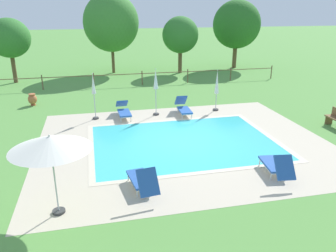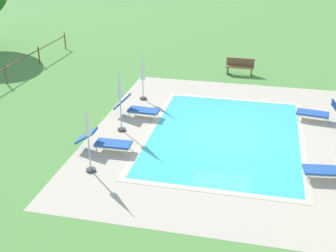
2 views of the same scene
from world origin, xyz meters
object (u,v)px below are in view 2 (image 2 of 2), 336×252
sun_lounger_north_near_steps (137,108)px  sun_lounger_north_mid (320,112)px  patio_umbrella_closed_row_centre (120,90)px  sun_lounger_north_far (105,142)px  patio_umbrella_closed_row_west (143,70)px  patio_umbrella_closed_row_mid_west (87,129)px  sun_lounger_north_end (333,168)px  wooden_bench_lawn_side (240,66)px

sun_lounger_north_near_steps → sun_lounger_north_mid: size_ratio=1.01×
sun_lounger_north_mid → patio_umbrella_closed_row_centre: 8.29m
sun_lounger_north_near_steps → sun_lounger_north_far: bearing=175.4°
sun_lounger_north_near_steps → patio_umbrella_closed_row_west: 2.26m
sun_lounger_north_far → patio_umbrella_closed_row_centre: 2.20m
sun_lounger_north_far → sun_lounger_north_mid: bearing=-60.4°
sun_lounger_north_near_steps → sun_lounger_north_mid: bearing=-80.8°
sun_lounger_north_far → patio_umbrella_closed_row_west: (5.17, 0.04, 1.08)m
patio_umbrella_closed_row_mid_west → patio_umbrella_closed_row_centre: (3.20, -0.02, 0.17)m
sun_lounger_north_end → patio_umbrella_closed_row_mid_west: bearing=99.1°
sun_lounger_north_near_steps → sun_lounger_north_far: size_ratio=0.96×
sun_lounger_north_far → patio_umbrella_closed_row_west: bearing=0.5°
sun_lounger_north_near_steps → sun_lounger_north_end: bearing=-114.5°
sun_lounger_north_end → sun_lounger_north_near_steps: bearing=65.5°
patio_umbrella_closed_row_mid_west → wooden_bench_lawn_side: size_ratio=1.60×
sun_lounger_north_far → wooden_bench_lawn_side: (9.88, -4.08, 0.10)m
sun_lounger_north_near_steps → patio_umbrella_closed_row_centre: bearing=171.1°
sun_lounger_north_far → patio_umbrella_closed_row_west: 5.29m
sun_lounger_north_end → patio_umbrella_closed_row_centre: patio_umbrella_closed_row_centre is taller
patio_umbrella_closed_row_west → sun_lounger_north_far: bearing=-179.5°
sun_lounger_north_near_steps → patio_umbrella_closed_row_mid_west: (-4.67, 0.25, 1.17)m
patio_umbrella_closed_row_mid_west → sun_lounger_north_far: bearing=0.4°
sun_lounger_north_mid → sun_lounger_north_end: bearing=-179.9°
sun_lounger_north_near_steps → wooden_bench_lawn_side: 7.69m
sun_lounger_north_mid → sun_lounger_north_far: size_ratio=0.95×
patio_umbrella_closed_row_centre → wooden_bench_lawn_side: (8.15, -4.05, -1.26)m
patio_umbrella_closed_row_west → patio_umbrella_closed_row_centre: patio_umbrella_closed_row_centre is taller
patio_umbrella_closed_row_centre → sun_lounger_north_mid: bearing=-70.9°
patio_umbrella_closed_row_centre → sun_lounger_north_end: bearing=-104.2°
patio_umbrella_closed_row_west → patio_umbrella_closed_row_centre: (-3.44, -0.07, 0.28)m
sun_lounger_north_near_steps → patio_umbrella_closed_row_centre: 2.00m
sun_lounger_north_far → patio_umbrella_closed_row_mid_west: (-1.46, -0.01, 1.19)m
sun_lounger_north_far → patio_umbrella_closed_row_centre: patio_umbrella_closed_row_centre is taller
patio_umbrella_closed_row_mid_west → wooden_bench_lawn_side: (11.35, -4.07, -1.09)m
patio_umbrella_closed_row_mid_west → patio_umbrella_closed_row_centre: size_ratio=0.96×
sun_lounger_north_mid → patio_umbrella_closed_row_mid_west: (-5.88, 7.76, 1.16)m
sun_lounger_north_far → wooden_bench_lawn_side: size_ratio=1.36×
sun_lounger_north_mid → patio_umbrella_closed_row_mid_west: patio_umbrella_closed_row_mid_west is taller
sun_lounger_north_far → patio_umbrella_closed_row_centre: size_ratio=0.81×
sun_lounger_north_far → sun_lounger_north_near_steps: bearing=-4.6°
patio_umbrella_closed_row_west → patio_umbrella_closed_row_centre: size_ratio=0.91×
patio_umbrella_closed_row_mid_west → patio_umbrella_closed_row_centre: patio_umbrella_closed_row_centre is taller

